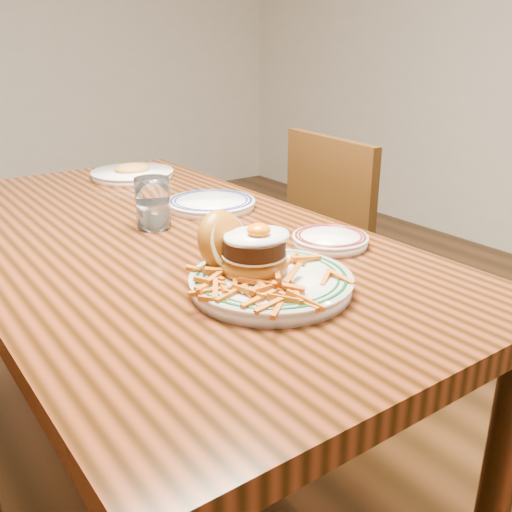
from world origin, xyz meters
TOP-DOWN VIEW (x-y plane):
  - floor at (0.00, 0.00)m, footprint 6.00×6.00m
  - table at (0.00, 0.00)m, footprint 0.85×1.60m
  - chair_right at (0.77, 0.08)m, footprint 0.46×0.46m
  - main_plate at (0.02, -0.41)m, footprint 0.30×0.32m
  - side_plate at (0.28, -0.31)m, footprint 0.17×0.17m
  - rear_plate at (0.22, 0.10)m, footprint 0.24×0.24m
  - water_glass at (0.02, 0.04)m, footprint 0.08×0.08m
  - far_plate at (0.20, 0.56)m, footprint 0.27×0.27m

SIDE VIEW (x-z plane):
  - floor at x=0.00m, z-range 0.00..0.00m
  - chair_right at x=0.77m, z-range 0.03..0.94m
  - table at x=0.00m, z-range 0.29..1.04m
  - rear_plate at x=0.22m, z-range 0.75..0.78m
  - side_plate at x=0.28m, z-range 0.75..0.78m
  - far_plate at x=0.20m, z-range 0.74..0.79m
  - main_plate at x=0.02m, z-range 0.72..0.86m
  - water_glass at x=0.02m, z-range 0.74..0.87m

